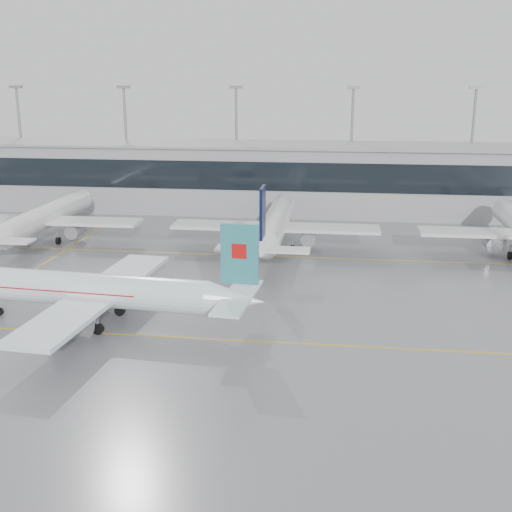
# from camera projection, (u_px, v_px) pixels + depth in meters

# --- Properties ---
(ground) EXTENTS (320.00, 320.00, 0.00)m
(ground) POSITION_uv_depth(u_px,v_px,m) (240.00, 340.00, 60.68)
(ground) COLOR slate
(ground) RESTS_ON ground
(taxi_line_main) EXTENTS (120.00, 0.25, 0.01)m
(taxi_line_main) POSITION_uv_depth(u_px,v_px,m) (240.00, 340.00, 60.67)
(taxi_line_main) COLOR gold
(taxi_line_main) RESTS_ON ground
(taxi_line_north) EXTENTS (120.00, 0.25, 0.01)m
(taxi_line_north) POSITION_uv_depth(u_px,v_px,m) (272.00, 256.00, 89.34)
(taxi_line_north) COLOR gold
(taxi_line_north) RESTS_ON ground
(taxi_line_cross) EXTENTS (0.25, 60.00, 0.01)m
(taxi_line_cross) POSITION_uv_depth(u_px,v_px,m) (17.00, 280.00, 78.68)
(taxi_line_cross) COLOR gold
(taxi_line_cross) RESTS_ON ground
(terminal) EXTENTS (180.00, 15.00, 12.00)m
(terminal) POSITION_uv_depth(u_px,v_px,m) (290.00, 179.00, 118.31)
(terminal) COLOR #939396
(terminal) RESTS_ON ground
(terminal_glass) EXTENTS (180.00, 0.20, 5.00)m
(terminal_glass) POSITION_uv_depth(u_px,v_px,m) (287.00, 177.00, 110.70)
(terminal_glass) COLOR black
(terminal_glass) RESTS_ON ground
(terminal_roof) EXTENTS (182.00, 16.00, 0.40)m
(terminal_roof) POSITION_uv_depth(u_px,v_px,m) (291.00, 145.00, 116.65)
(terminal_roof) COLOR gray
(terminal_roof) RESTS_ON ground
(light_masts) EXTENTS (156.40, 1.00, 22.60)m
(light_masts) POSITION_uv_depth(u_px,v_px,m) (293.00, 136.00, 122.08)
(light_masts) COLOR gray
(light_masts) RESTS_ON ground
(air_canada_jet) EXTENTS (35.44, 28.14, 11.00)m
(air_canada_jet) POSITION_uv_depth(u_px,v_px,m) (96.00, 291.00, 63.92)
(air_canada_jet) COLOR white
(air_canada_jet) RESTS_ON ground
(parked_jet_b) EXTENTS (29.64, 36.96, 11.72)m
(parked_jet_b) POSITION_uv_depth(u_px,v_px,m) (43.00, 218.00, 96.16)
(parked_jet_b) COLOR white
(parked_jet_b) RESTS_ON ground
(parked_jet_c) EXTENTS (29.64, 36.96, 11.72)m
(parked_jet_c) POSITION_uv_depth(u_px,v_px,m) (275.00, 224.00, 91.87)
(parked_jet_c) COLOR white
(parked_jet_c) RESTS_ON ground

